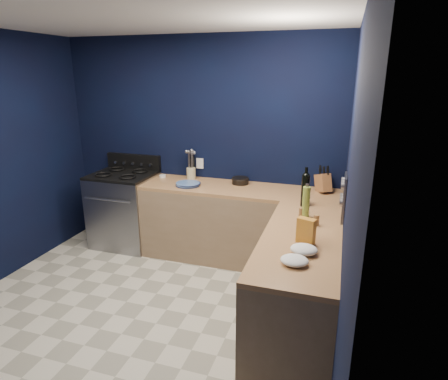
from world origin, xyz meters
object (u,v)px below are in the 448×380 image
at_px(knife_block, 323,183).
at_px(utensil_crock, 191,173).
at_px(gas_range, 125,210).
at_px(crouton_bag, 306,231).
at_px(plate_stack, 188,184).

bearing_deg(knife_block, utensil_crock, 144.90).
xyz_separation_m(gas_range, utensil_crock, (0.85, 0.22, 0.51)).
bearing_deg(crouton_bag, plate_stack, 160.94).
bearing_deg(utensil_crock, knife_block, -2.25).
bearing_deg(plate_stack, utensil_crock, 104.71).
relative_size(utensil_crock, knife_block, 0.69).
xyz_separation_m(gas_range, crouton_bag, (2.41, -1.25, 0.54)).
bearing_deg(utensil_crock, plate_stack, -75.29).
bearing_deg(plate_stack, knife_block, 8.71).
relative_size(knife_block, crouton_bag, 0.99).
relative_size(utensil_crock, crouton_bag, 0.68).
xyz_separation_m(plate_stack, utensil_crock, (-0.08, 0.30, 0.05)).
bearing_deg(gas_range, utensil_crock, 14.33).
bearing_deg(knife_block, gas_range, 150.76).
distance_m(gas_range, crouton_bag, 2.76).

